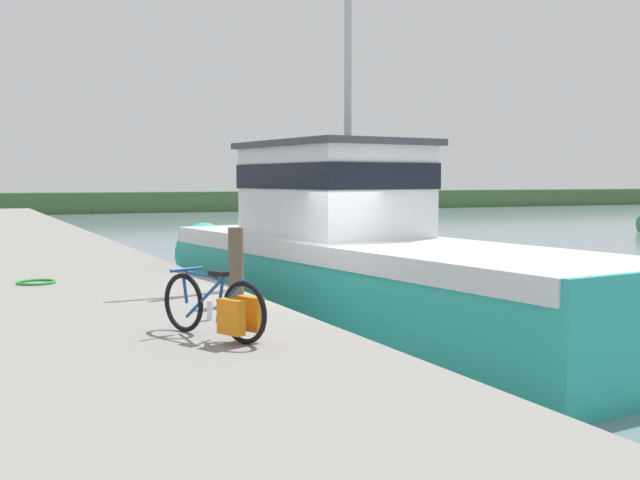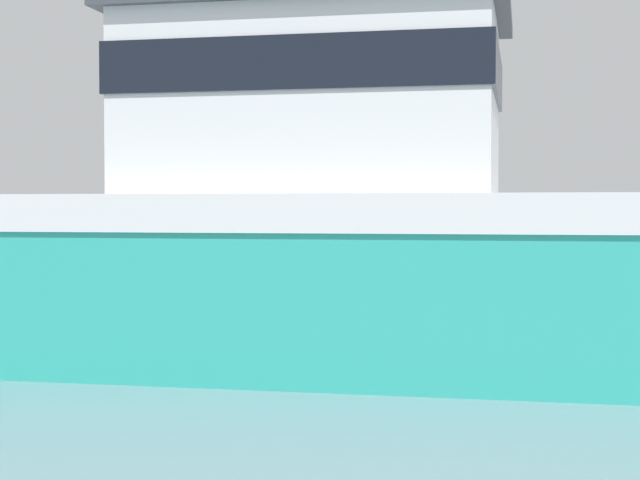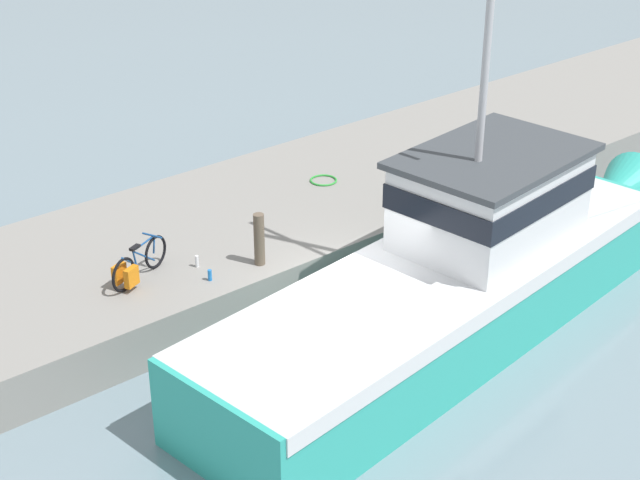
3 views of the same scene
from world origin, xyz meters
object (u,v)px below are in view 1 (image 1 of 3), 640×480
(fishing_boat_main, at_px, (354,258))
(bicycle_touring, at_px, (222,309))
(mooring_post, at_px, (236,266))
(water_bottle_by_bike, at_px, (210,310))
(water_bottle_on_curb, at_px, (259,309))

(fishing_boat_main, height_order, bicycle_touring, fishing_boat_main)
(mooring_post, xyz_separation_m, water_bottle_by_bike, (-0.69, -1.02, -0.42))
(bicycle_touring, height_order, water_bottle_by_bike, bicycle_touring)
(mooring_post, relative_size, water_bottle_by_bike, 4.39)
(fishing_boat_main, bearing_deg, mooring_post, -148.44)
(bicycle_touring, height_order, mooring_post, mooring_post)
(water_bottle_on_curb, bearing_deg, mooring_post, 86.18)
(water_bottle_by_bike, bearing_deg, fishing_boat_main, 42.63)
(mooring_post, bearing_deg, bicycle_touring, -112.22)
(water_bottle_on_curb, relative_size, water_bottle_by_bike, 0.91)
(water_bottle_on_curb, bearing_deg, fishing_boat_main, 48.56)
(mooring_post, height_order, water_bottle_on_curb, mooring_post)
(fishing_boat_main, height_order, mooring_post, fishing_boat_main)
(mooring_post, relative_size, water_bottle_on_curb, 4.82)
(fishing_boat_main, height_order, water_bottle_by_bike, fishing_boat_main)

